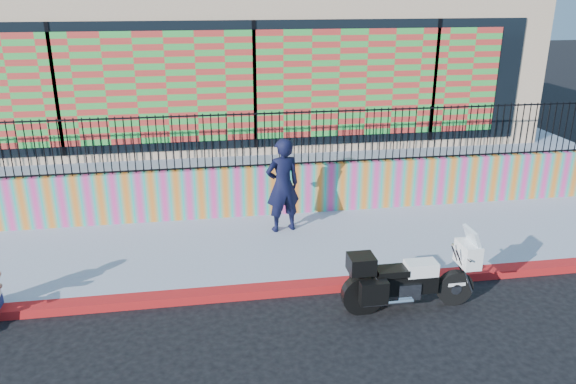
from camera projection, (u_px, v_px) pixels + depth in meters
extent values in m
plane|color=black|center=(284.00, 293.00, 9.55)|extent=(90.00, 90.00, 0.00)
cube|color=#B20C23|center=(284.00, 289.00, 9.52)|extent=(16.00, 0.30, 0.15)
cube|color=#8D94A9|center=(271.00, 247.00, 11.05)|extent=(16.00, 3.00, 0.15)
cube|color=#DF3A8C|center=(261.00, 191.00, 12.32)|extent=(16.00, 0.20, 1.10)
cube|color=#8D94A9|center=(242.00, 137.00, 17.08)|extent=(16.00, 10.00, 1.25)
cube|color=tan|center=(240.00, 49.00, 16.00)|extent=(14.00, 8.00, 4.00)
cube|color=black|center=(255.00, 86.00, 12.40)|extent=(12.60, 0.04, 2.80)
cube|color=red|center=(255.00, 86.00, 12.38)|extent=(11.48, 0.02, 2.40)
cylinder|color=black|center=(455.00, 288.00, 9.11)|extent=(0.60, 0.13, 0.60)
cylinder|color=black|center=(362.00, 296.00, 8.88)|extent=(0.60, 0.13, 0.60)
cube|color=black|center=(410.00, 283.00, 8.94)|extent=(0.87, 0.26, 0.31)
cube|color=silver|center=(407.00, 288.00, 8.97)|extent=(0.36, 0.31, 0.27)
cube|color=white|center=(421.00, 268.00, 8.88)|extent=(0.50, 0.29, 0.22)
cube|color=black|center=(392.00, 271.00, 8.81)|extent=(0.50, 0.31, 0.11)
cube|color=white|center=(468.00, 254.00, 8.93)|extent=(0.27, 0.47, 0.38)
cube|color=silver|center=(472.00, 237.00, 8.84)|extent=(0.17, 0.42, 0.31)
cube|color=black|center=(361.00, 264.00, 8.68)|extent=(0.40, 0.38, 0.27)
cube|color=black|center=(374.00, 293.00, 8.57)|extent=(0.44, 0.16, 0.36)
cube|color=black|center=(364.00, 276.00, 9.08)|extent=(0.44, 0.16, 0.36)
cube|color=white|center=(455.00, 283.00, 9.08)|extent=(0.29, 0.15, 0.05)
imported|color=black|center=(283.00, 185.00, 11.35)|extent=(0.80, 0.62, 1.96)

